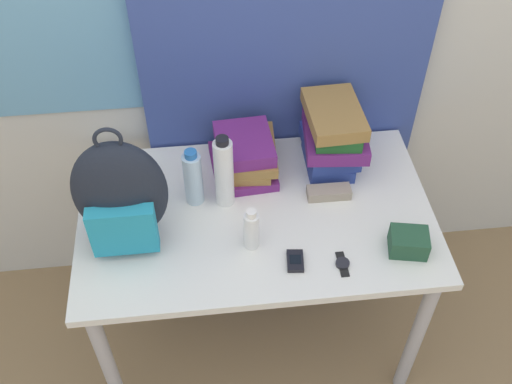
# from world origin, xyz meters

# --- Properties ---
(wall_back) EXTENTS (6.00, 0.06, 2.50)m
(wall_back) POSITION_xyz_m (-0.00, 0.81, 1.25)
(wall_back) COLOR beige
(wall_back) RESTS_ON ground_plane
(curtain_blue) EXTENTS (1.01, 0.04, 2.50)m
(curtain_blue) POSITION_xyz_m (0.15, 0.76, 1.25)
(curtain_blue) COLOR #384C93
(curtain_blue) RESTS_ON ground_plane
(desk) EXTENTS (1.19, 0.73, 0.74)m
(desk) POSITION_xyz_m (0.00, 0.36, 0.65)
(desk) COLOR silver
(desk) RESTS_ON ground_plane
(backpack) EXTENTS (0.29, 0.18, 0.45)m
(backpack) POSITION_xyz_m (-0.42, 0.31, 0.93)
(backpack) COLOR #1E232D
(backpack) RESTS_ON desk
(book_stack_left) EXTENTS (0.24, 0.29, 0.15)m
(book_stack_left) POSITION_xyz_m (-0.02, 0.58, 0.82)
(book_stack_left) COLOR #6B2370
(book_stack_left) RESTS_ON desk
(book_stack_center) EXTENTS (0.24, 0.28, 0.25)m
(book_stack_center) POSITION_xyz_m (0.29, 0.58, 0.88)
(book_stack_center) COLOR navy
(book_stack_center) RESTS_ON desk
(water_bottle) EXTENTS (0.06, 0.06, 0.22)m
(water_bottle) POSITION_xyz_m (-0.20, 0.45, 0.85)
(water_bottle) COLOR silver
(water_bottle) RESTS_ON desk
(sports_bottle) EXTENTS (0.06, 0.06, 0.28)m
(sports_bottle) POSITION_xyz_m (-0.10, 0.43, 0.88)
(sports_bottle) COLOR white
(sports_bottle) RESTS_ON desk
(sunscreen_bottle) EXTENTS (0.05, 0.05, 0.16)m
(sunscreen_bottle) POSITION_xyz_m (-0.03, 0.23, 0.82)
(sunscreen_bottle) COLOR white
(sunscreen_bottle) RESTS_ON desk
(cell_phone) EXTENTS (0.06, 0.09, 0.02)m
(cell_phone) POSITION_xyz_m (0.10, 0.14, 0.75)
(cell_phone) COLOR black
(cell_phone) RESTS_ON desk
(sunglasses_case) EXTENTS (0.15, 0.06, 0.04)m
(sunglasses_case) POSITION_xyz_m (0.26, 0.41, 0.76)
(sunglasses_case) COLOR gray
(sunglasses_case) RESTS_ON desk
(camera_pouch) EXTENTS (0.14, 0.12, 0.07)m
(camera_pouch) POSITION_xyz_m (0.46, 0.15, 0.78)
(camera_pouch) COLOR #234C33
(camera_pouch) RESTS_ON desk
(wristwatch) EXTENTS (0.04, 0.10, 0.01)m
(wristwatch) POSITION_xyz_m (0.24, 0.12, 0.75)
(wristwatch) COLOR black
(wristwatch) RESTS_ON desk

